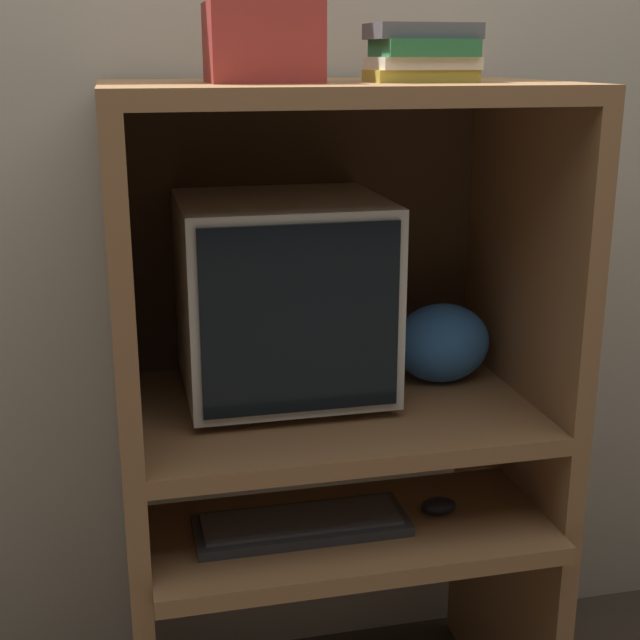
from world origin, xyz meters
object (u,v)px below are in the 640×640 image
object	(u,v)px
keyboard	(301,524)
mouse	(438,506)
crt_monitor	(282,296)
snack_bag	(442,343)
storage_box	(262,43)
book_stack	(422,52)

from	to	relation	value
keyboard	mouse	world-z (taller)	mouse
crt_monitor	snack_bag	size ratio (longest dim) A/B	1.96
snack_bag	storage_box	bearing A→B (deg)	-163.86
crt_monitor	mouse	bearing A→B (deg)	-36.54
crt_monitor	snack_bag	bearing A→B (deg)	0.64
crt_monitor	snack_bag	xyz separation A→B (m)	(0.36, 0.00, -0.13)
keyboard	snack_bag	size ratio (longest dim) A/B	1.98
mouse	snack_bag	size ratio (longest dim) A/B	0.35
crt_monitor	mouse	xyz separation A→B (m)	(0.28, -0.21, -0.41)
mouse	book_stack	world-z (taller)	book_stack
crt_monitor	storage_box	world-z (taller)	storage_box
crt_monitor	snack_bag	world-z (taller)	crt_monitor
keyboard	book_stack	size ratio (longest dim) A/B	2.16
crt_monitor	book_stack	distance (m)	0.56
keyboard	storage_box	xyz separation A→B (m)	(-0.05, 0.10, 0.92)
book_stack	storage_box	size ratio (longest dim) A/B	0.99
mouse	keyboard	bearing A→B (deg)	-179.54
mouse	storage_box	size ratio (longest dim) A/B	0.38
keyboard	mouse	size ratio (longest dim) A/B	5.71
snack_bag	book_stack	bearing A→B (deg)	-130.60
crt_monitor	storage_box	distance (m)	0.52
mouse	storage_box	xyz separation A→B (m)	(-0.34, 0.10, 0.92)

